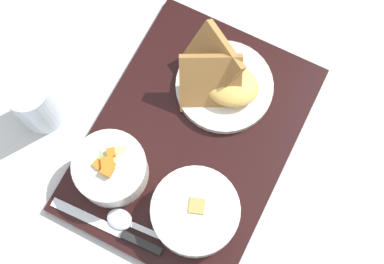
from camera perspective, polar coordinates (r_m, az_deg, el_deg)
name	(u,v)px	position (r m, az deg, el deg)	size (l,w,h in m)	color
ground_plane	(192,139)	(0.92, 0.00, -0.79)	(4.00, 4.00, 0.00)	silver
serving_tray	(192,138)	(0.92, 0.00, -0.67)	(0.47, 0.37, 0.01)	black
bowl_salad	(111,169)	(0.87, -8.66, -3.88)	(0.12, 0.12, 0.07)	silver
bowl_soup	(195,212)	(0.85, 0.36, -8.50)	(0.14, 0.14, 0.05)	silver
plate_main	(222,82)	(0.92, 3.17, 5.36)	(0.17, 0.18, 0.10)	silver
knife	(122,234)	(0.88, -7.49, -10.71)	(0.03, 0.20, 0.01)	silver
spoon	(138,227)	(0.88, -5.80, -10.07)	(0.04, 0.16, 0.01)	silver
glass_water	(36,104)	(0.92, -16.29, 2.87)	(0.07, 0.07, 0.12)	silver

